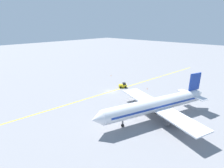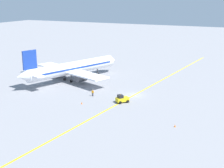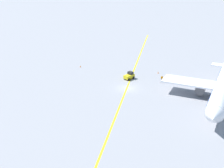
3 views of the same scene
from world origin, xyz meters
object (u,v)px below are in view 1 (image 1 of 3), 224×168
Objects in this scene: airplane_at_gate at (156,105)px; baggage_tug_white at (123,85)px; ground_crew_worker at (139,92)px; traffic_cone_by_wingtip at (120,87)px; traffic_cone_mid_apron at (147,88)px; traffic_cone_near_nose at (111,75)px.

airplane_at_gate is 24.77m from baggage_tug_white.
baggage_tug_white is 8.67m from ground_crew_worker.
ground_crew_worker reaches higher than traffic_cone_by_wingtip.
traffic_cone_mid_apron is at bearing -148.32° from baggage_tug_white.
traffic_cone_mid_apron is at bearing -85.08° from ground_crew_worker.
baggage_tug_white reaches higher than traffic_cone_mid_apron.
airplane_at_gate reaches higher than traffic_cone_mid_apron.
traffic_cone_near_nose is at bearing -34.60° from traffic_cone_by_wingtip.
airplane_at_gate reaches higher than ground_crew_worker.
traffic_cone_mid_apron is at bearing -52.00° from airplane_at_gate.
traffic_cone_by_wingtip is (21.71, -10.96, -3.43)m from airplane_at_gate.
traffic_cone_near_nose is 1.00× the size of traffic_cone_by_wingtip.
traffic_cone_mid_apron is (13.37, -17.12, -3.43)m from airplane_at_gate.
baggage_tug_white is at bearing 31.68° from traffic_cone_mid_apron.
traffic_cone_by_wingtip is at bearing 145.40° from traffic_cone_near_nose.
traffic_cone_by_wingtip is at bearing 36.48° from traffic_cone_mid_apron.
airplane_at_gate is 21.99m from traffic_cone_mid_apron.
baggage_tug_white is at bearing -104.63° from traffic_cone_by_wingtip.
ground_crew_worker is 3.05× the size of traffic_cone_by_wingtip.
baggage_tug_white reaches higher than ground_crew_worker.
airplane_at_gate is 10.47× the size of baggage_tug_white.
ground_crew_worker is 25.47m from traffic_cone_near_nose.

